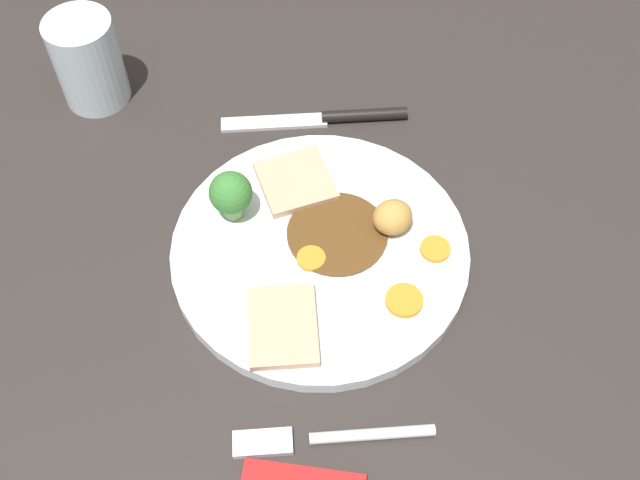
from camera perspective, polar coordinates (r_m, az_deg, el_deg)
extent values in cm
cube|color=#2B2623|center=(67.57, -1.66, -3.05)|extent=(120.00, 84.00, 3.60)
cylinder|color=white|center=(66.22, 0.00, -0.83)|extent=(25.87, 25.87, 1.40)
cylinder|color=#563819|center=(66.26, 1.31, 0.50)|extent=(8.86, 8.86, 0.30)
cube|color=tan|center=(69.44, -1.83, 4.41)|extent=(7.70, 7.65, 0.80)
cube|color=tan|center=(61.28, -2.80, -6.46)|extent=(7.33, 5.59, 0.80)
ellipsoid|color=#BC8C42|center=(65.84, 5.46, 1.72)|extent=(4.09, 4.31, 3.07)
cylinder|color=orange|center=(62.88, 6.33, -4.52)|extent=(3.12, 3.12, 0.54)
cylinder|color=orange|center=(65.94, 8.65, -0.74)|extent=(2.63, 2.63, 0.43)
cylinder|color=orange|center=(64.67, -0.66, -1.46)|extent=(2.47, 2.47, 0.41)
cylinder|color=#8CB766|center=(67.44, -6.54, 2.41)|extent=(1.73, 1.73, 1.69)
sphere|color=#387A33|center=(65.73, -6.71, 3.54)|extent=(3.79, 3.79, 3.79)
cylinder|color=silver|center=(59.13, 3.94, -14.32)|extent=(1.07, 9.51, 0.90)
cube|color=silver|center=(59.09, -4.31, -14.92)|extent=(2.08, 4.53, 0.60)
cylinder|color=black|center=(76.65, 3.35, 9.33)|extent=(1.37, 8.52, 1.20)
cube|color=silver|center=(76.51, -3.46, 8.78)|extent=(1.90, 10.53, 0.40)
cylinder|color=silver|center=(79.42, -17.00, 12.71)|extent=(6.56, 6.56, 9.25)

